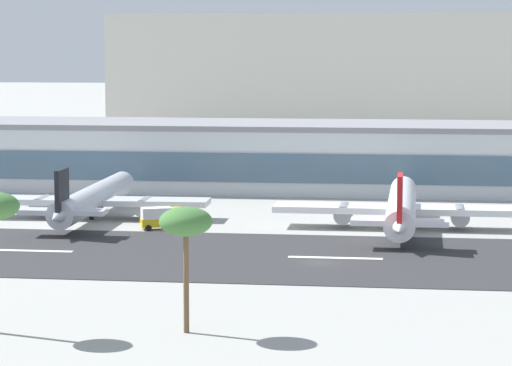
% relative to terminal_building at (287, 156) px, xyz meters
% --- Properties ---
extents(ground_plane, '(1400.00, 1400.00, 0.00)m').
position_rel_terminal_building_xyz_m(ground_plane, '(12.10, -75.51, -6.27)').
color(ground_plane, '#9E9E99').
extents(runway_strip, '(800.00, 35.50, 0.08)m').
position_rel_terminal_building_xyz_m(runway_strip, '(12.10, -71.95, -6.23)').
color(runway_strip, '#2D2D30').
rests_on(runway_strip, ground_plane).
extents(runway_centreline_dash_3, '(12.00, 1.20, 0.01)m').
position_rel_terminal_building_xyz_m(runway_centreline_dash_3, '(-26.56, -71.95, -6.19)').
color(runway_centreline_dash_3, white).
rests_on(runway_centreline_dash_3, runway_strip).
extents(runway_centreline_dash_4, '(12.00, 1.20, 0.01)m').
position_rel_terminal_building_xyz_m(runway_centreline_dash_4, '(13.81, -71.95, -6.19)').
color(runway_centreline_dash_4, white).
rests_on(runway_centreline_dash_4, runway_strip).
extents(terminal_building, '(193.51, 25.20, 12.53)m').
position_rel_terminal_building_xyz_m(terminal_building, '(0.00, 0.00, 0.00)').
color(terminal_building, silver).
rests_on(terminal_building, ground_plane).
extents(distant_hotel_block, '(143.23, 37.07, 35.82)m').
position_rel_terminal_building_xyz_m(distant_hotel_block, '(8.95, 123.75, 11.64)').
color(distant_hotel_block, beige).
rests_on(distant_hotel_block, ground_plane).
extents(airliner_black_tail_gate_0, '(36.48, 46.03, 9.60)m').
position_rel_terminal_building_xyz_m(airliner_black_tail_gate_0, '(-25.93, -42.86, -3.21)').
color(airliner_black_tail_gate_0, silver).
rests_on(airliner_black_tail_gate_0, ground_plane).
extents(airliner_red_tail_gate_1, '(37.81, 47.85, 9.99)m').
position_rel_terminal_building_xyz_m(airliner_red_tail_gate_1, '(21.88, -46.84, -3.09)').
color(airliner_red_tail_gate_1, white).
rests_on(airliner_red_tail_gate_1, ground_plane).
extents(service_box_truck_0, '(6.46, 4.48, 3.25)m').
position_rel_terminal_building_xyz_m(service_box_truck_0, '(-13.09, -51.39, -4.48)').
color(service_box_truck_0, gold).
rests_on(service_box_truck_0, ground_plane).
extents(palm_tree_2, '(5.00, 5.00, 11.94)m').
position_rel_terminal_building_xyz_m(palm_tree_2, '(2.43, -112.66, 4.07)').
color(palm_tree_2, brown).
rests_on(palm_tree_2, ground_plane).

